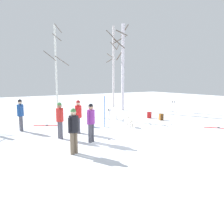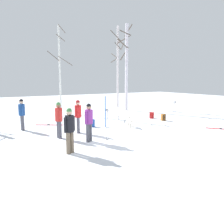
% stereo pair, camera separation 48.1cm
% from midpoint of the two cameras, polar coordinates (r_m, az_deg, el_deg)
% --- Properties ---
extents(ground_plane, '(60.00, 60.00, 0.00)m').
position_cam_midpoint_polar(ground_plane, '(10.76, 3.96, -6.52)').
color(ground_plane, white).
extents(person_0, '(0.34, 0.52, 1.72)m').
position_cam_midpoint_polar(person_0, '(12.94, -23.34, -0.25)').
color(person_0, '#4C4C56').
rests_on(person_0, ground_plane).
extents(person_1, '(0.49, 0.34, 1.72)m').
position_cam_midpoint_polar(person_1, '(8.38, -11.43, -4.04)').
color(person_1, '#72604C').
rests_on(person_1, ground_plane).
extents(person_2, '(0.48, 0.34, 1.72)m').
position_cam_midpoint_polar(person_2, '(9.85, -6.80, -2.10)').
color(person_2, '#4C4C56').
rests_on(person_2, ground_plane).
extents(person_3, '(0.34, 0.52, 1.72)m').
position_cam_midpoint_polar(person_3, '(10.67, -14.46, -1.51)').
color(person_3, '#4C4C56').
rests_on(person_3, ground_plane).
extents(person_4, '(0.34, 0.49, 1.72)m').
position_cam_midpoint_polar(person_4, '(11.57, -9.77, -0.62)').
color(person_4, '#4C4C56').
rests_on(person_4, ground_plane).
extents(dog, '(0.40, 0.86, 0.57)m').
position_cam_midpoint_polar(dog, '(12.98, 3.53, -2.21)').
color(dog, beige).
rests_on(dog, ground_plane).
extents(ski_pair_planted_0, '(0.11, 0.10, 1.82)m').
position_cam_midpoint_polar(ski_pair_planted_0, '(12.90, -2.93, 0.06)').
color(ski_pair_planted_0, blue).
rests_on(ski_pair_planted_0, ground_plane).
extents(ski_pair_lying_0, '(1.17, 1.43, 0.05)m').
position_cam_midpoint_polar(ski_pair_lying_0, '(14.05, 24.88, -3.73)').
color(ski_pair_lying_0, red).
rests_on(ski_pair_lying_0, ground_plane).
extents(ski_pair_lying_1, '(1.51, 1.06, 0.05)m').
position_cam_midpoint_polar(ski_pair_lying_1, '(14.08, -17.08, -3.30)').
color(ski_pair_lying_1, red).
rests_on(ski_pair_lying_1, ground_plane).
extents(ski_poles_0, '(0.07, 0.23, 1.49)m').
position_cam_midpoint_polar(ski_poles_0, '(13.71, 14.36, -0.16)').
color(ski_poles_0, '#B2B2BC').
rests_on(ski_poles_0, ground_plane).
extents(ski_poles_1, '(0.07, 0.23, 1.46)m').
position_cam_midpoint_polar(ski_poles_1, '(9.96, -2.10, -3.10)').
color(ski_poles_1, '#B2B2BC').
rests_on(ski_poles_1, ground_plane).
extents(backpack_0, '(0.29, 0.32, 0.44)m').
position_cam_midpoint_polar(backpack_0, '(15.53, 11.56, -1.28)').
color(backpack_0, '#99591E').
rests_on(backpack_0, ground_plane).
extents(backpack_1, '(0.27, 0.30, 0.44)m').
position_cam_midpoint_polar(backpack_1, '(13.12, -6.31, -2.90)').
color(backpack_1, '#1E4C99').
rests_on(backpack_1, ground_plane).
extents(backpack_2, '(0.34, 0.32, 0.44)m').
position_cam_midpoint_polar(backpack_2, '(16.24, 8.67, -0.80)').
color(backpack_2, red).
rests_on(backpack_2, ground_plane).
extents(water_bottle_0, '(0.07, 0.07, 0.27)m').
position_cam_midpoint_polar(water_bottle_0, '(15.45, 0.38, -1.49)').
color(water_bottle_0, silver).
rests_on(water_bottle_0, ground_plane).
extents(birch_tree_3, '(1.85, 1.29, 7.08)m').
position_cam_midpoint_polar(birch_tree_3, '(18.90, -14.81, 10.78)').
color(birch_tree_3, silver).
rests_on(birch_tree_3, ground_plane).
extents(birch_tree_4, '(1.47, 1.47, 7.53)m').
position_cam_midpoint_polar(birch_tree_4, '(20.11, 2.05, 11.81)').
color(birch_tree_4, silver).
rests_on(birch_tree_4, ground_plane).
extents(birch_tree_5, '(1.40, 1.37, 7.94)m').
position_cam_midpoint_polar(birch_tree_5, '(22.61, -0.25, 11.74)').
color(birch_tree_5, silver).
rests_on(birch_tree_5, ground_plane).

